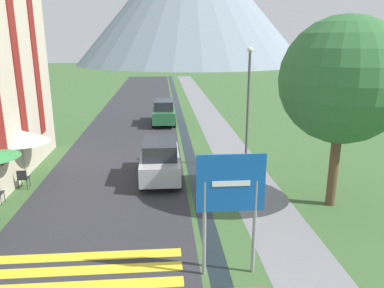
{
  "coord_description": "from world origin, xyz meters",
  "views": [
    {
      "loc": [
        -0.25,
        -5.26,
        6.16
      ],
      "look_at": [
        0.98,
        10.0,
        1.87
      ],
      "focal_mm": 35.0,
      "sensor_mm": 36.0,
      "label": 1
    }
  ],
  "objects_px": {
    "parked_car_near": "(160,160)",
    "cafe_chair_far_right": "(23,177)",
    "cafe_umbrella_rear_white": "(22,136)",
    "tree_by_path": "(343,81)",
    "parked_car_far": "(164,112)",
    "road_sign": "(231,196)",
    "streetlamp": "(248,99)"
  },
  "relations": [
    {
      "from": "streetlamp",
      "to": "tree_by_path",
      "type": "xyz_separation_m",
      "value": [
        2.29,
        -4.64,
        1.34
      ]
    },
    {
      "from": "parked_car_near",
      "to": "tree_by_path",
      "type": "distance_m",
      "value": 8.29
    },
    {
      "from": "streetlamp",
      "to": "parked_car_near",
      "type": "bearing_deg",
      "value": -162.84
    },
    {
      "from": "cafe_umbrella_rear_white",
      "to": "parked_car_near",
      "type": "bearing_deg",
      "value": -4.59
    },
    {
      "from": "streetlamp",
      "to": "tree_by_path",
      "type": "relative_size",
      "value": 0.83
    },
    {
      "from": "cafe_chair_far_right",
      "to": "cafe_umbrella_rear_white",
      "type": "xyz_separation_m",
      "value": [
        -0.3,
        1.25,
        1.48
      ]
    },
    {
      "from": "cafe_chair_far_right",
      "to": "streetlamp",
      "type": "distance_m",
      "value": 10.68
    },
    {
      "from": "road_sign",
      "to": "parked_car_near",
      "type": "distance_m",
      "value": 7.75
    },
    {
      "from": "parked_car_far",
      "to": "cafe_chair_far_right",
      "type": "distance_m",
      "value": 13.71
    },
    {
      "from": "cafe_chair_far_right",
      "to": "tree_by_path",
      "type": "xyz_separation_m",
      "value": [
        12.36,
        -2.57,
        4.24
      ]
    },
    {
      "from": "road_sign",
      "to": "parked_car_near",
      "type": "relative_size",
      "value": 0.83
    },
    {
      "from": "parked_car_near",
      "to": "cafe_chair_far_right",
      "type": "height_order",
      "value": "parked_car_near"
    },
    {
      "from": "road_sign",
      "to": "cafe_chair_far_right",
      "type": "relative_size",
      "value": 4.01
    },
    {
      "from": "cafe_umbrella_rear_white",
      "to": "streetlamp",
      "type": "relative_size",
      "value": 0.4
    },
    {
      "from": "cafe_chair_far_right",
      "to": "cafe_umbrella_rear_white",
      "type": "bearing_deg",
      "value": 78.67
    },
    {
      "from": "streetlamp",
      "to": "road_sign",
      "type": "bearing_deg",
      "value": -105.41
    },
    {
      "from": "parked_car_far",
      "to": "tree_by_path",
      "type": "height_order",
      "value": "tree_by_path"
    },
    {
      "from": "parked_car_near",
      "to": "cafe_chair_far_right",
      "type": "distance_m",
      "value": 5.88
    },
    {
      "from": "cafe_chair_far_right",
      "to": "streetlamp",
      "type": "height_order",
      "value": "streetlamp"
    },
    {
      "from": "cafe_umbrella_rear_white",
      "to": "tree_by_path",
      "type": "xyz_separation_m",
      "value": [
        12.67,
        -3.82,
        2.76
      ]
    },
    {
      "from": "parked_car_far",
      "to": "streetlamp",
      "type": "distance_m",
      "value": 11.27
    },
    {
      "from": "cafe_umbrella_rear_white",
      "to": "tree_by_path",
      "type": "distance_m",
      "value": 13.51
    },
    {
      "from": "road_sign",
      "to": "cafe_umbrella_rear_white",
      "type": "bearing_deg",
      "value": 135.31
    },
    {
      "from": "cafe_umbrella_rear_white",
      "to": "streetlamp",
      "type": "bearing_deg",
      "value": 4.53
    },
    {
      "from": "road_sign",
      "to": "cafe_umbrella_rear_white",
      "type": "relative_size",
      "value": 1.44
    },
    {
      "from": "parked_car_near",
      "to": "parked_car_far",
      "type": "relative_size",
      "value": 0.99
    },
    {
      "from": "road_sign",
      "to": "cafe_chair_far_right",
      "type": "distance_m",
      "value": 10.29
    },
    {
      "from": "parked_car_far",
      "to": "tree_by_path",
      "type": "relative_size",
      "value": 0.59
    },
    {
      "from": "road_sign",
      "to": "streetlamp",
      "type": "height_order",
      "value": "streetlamp"
    },
    {
      "from": "streetlamp",
      "to": "cafe_chair_far_right",
      "type": "bearing_deg",
      "value": -168.36
    },
    {
      "from": "parked_car_near",
      "to": "cafe_umbrella_rear_white",
      "type": "height_order",
      "value": "cafe_umbrella_rear_white"
    },
    {
      "from": "parked_car_far",
      "to": "cafe_chair_far_right",
      "type": "relative_size",
      "value": 4.84
    }
  ]
}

